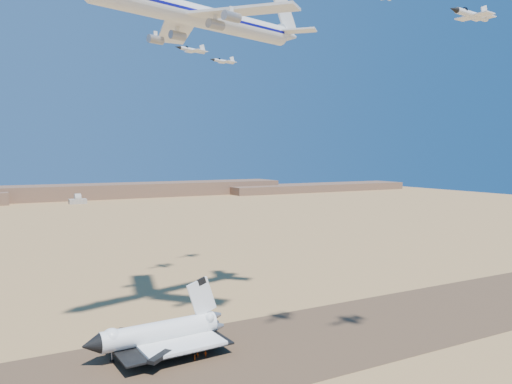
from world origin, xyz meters
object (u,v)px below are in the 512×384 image
carrier_747 (194,15)px  crew_c (206,354)px  chase_jet_d (223,61)px  crew_b (198,354)px  shuttle (159,334)px  crew_a (195,358)px  chase_jet_b (471,14)px  chase_jet_c (192,50)px

carrier_747 → crew_c: carrier_747 is taller
carrier_747 → chase_jet_d: carrier_747 is taller
carrier_747 → crew_b: carrier_747 is taller
carrier_747 → crew_c: 98.62m
shuttle → crew_a: bearing=-58.4°
crew_c → carrier_747: bearing=-77.1°
shuttle → chase_jet_b: 116.37m
crew_b → chase_jet_b: size_ratio=0.10×
crew_c → chase_jet_d: size_ratio=0.14×
chase_jet_c → chase_jet_d: size_ratio=1.09×
shuttle → carrier_747: carrier_747 is taller
crew_a → chase_jet_b: bearing=-101.9°
chase_jet_b → chase_jet_c: size_ratio=1.06×
shuttle → carrier_747: (15.30, 9.20, 92.33)m
crew_c → chase_jet_d: chase_jet_d is taller
shuttle → crew_a: shuttle is taller
crew_c → shuttle: bearing=-14.1°
crew_c → crew_a: bearing=37.6°
crew_b → chase_jet_c: 117.98m
carrier_747 → chase_jet_b: size_ratio=5.27×
crew_b → chase_jet_c: chase_jet_c is taller
crew_b → chase_jet_c: size_ratio=0.11×
crew_b → chase_jet_d: chase_jet_d is taller
chase_jet_c → chase_jet_b: bearing=-93.4°
chase_jet_b → shuttle: bearing=133.1°
crew_c → chase_jet_b: size_ratio=0.12×
crew_a → crew_c: size_ratio=0.90×
chase_jet_c → chase_jet_d: (21.73, 17.18, 0.29)m
shuttle → crew_b: size_ratio=25.21×
crew_b → carrier_747: bearing=-56.8°
shuttle → crew_b: 12.57m
chase_jet_d → crew_b: bearing=-132.8°
carrier_747 → crew_a: size_ratio=49.26×
crew_a → chase_jet_c: chase_jet_c is taller
carrier_747 → crew_b: bearing=-126.9°
carrier_747 → chase_jet_c: (17.03, 45.98, -0.20)m
shuttle → crew_c: size_ratio=21.70×
carrier_747 → chase_jet_b: carrier_747 is taller
shuttle → crew_b: (8.47, -8.11, -4.54)m
crew_a → chase_jet_b: 112.22m
crew_a → crew_c: bearing=-55.2°
crew_a → chase_jet_d: size_ratio=0.12×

